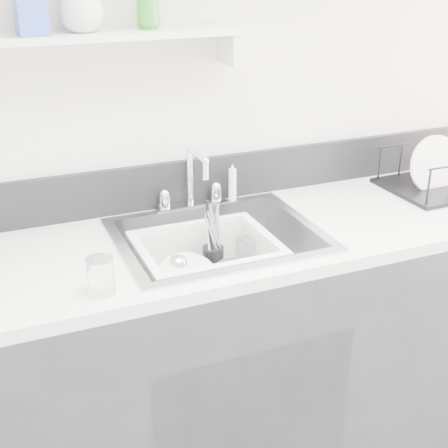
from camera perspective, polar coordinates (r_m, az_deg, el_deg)
name	(u,v)px	position (r m, az deg, el deg)	size (l,w,h in m)	color
counter_run	(218,356)	(2.21, -0.51, -11.94)	(3.20, 0.62, 0.92)	#2B2B2E
backsplash	(186,182)	(2.20, -3.49, 3.85)	(3.20, 0.02, 0.16)	black
sink	(218,261)	(2.02, -0.55, -3.37)	(0.64, 0.52, 0.20)	silver
faucet	(191,192)	(2.16, -3.02, 2.92)	(0.26, 0.18, 0.23)	silver
side_sprayer	(232,183)	(2.22, 0.78, 3.81)	(0.03, 0.03, 0.14)	white
wall_shelf	(76,39)	(1.93, -13.40, 16.10)	(1.00, 0.16, 0.12)	silver
wash_tub	(207,265)	(1.98, -1.60, -3.80)	(0.43, 0.35, 0.17)	white
plate_stack	(190,282)	(1.98, -3.11, -5.28)	(0.23, 0.22, 0.09)	white
utensil_cup	(213,257)	(2.06, -1.02, -3.00)	(0.07, 0.07, 0.24)	black
ladle	(197,274)	(1.99, -2.46, -4.61)	(0.28, 0.10, 0.08)	silver
tumbler_in_tub	(246,254)	(2.08, 2.04, -2.75)	(0.07, 0.07, 0.11)	white
tumbler_counter	(101,276)	(1.66, -11.21, -4.69)	(0.07, 0.07, 0.10)	white
dish_rack	(446,168)	(2.50, 19.61, 4.82)	(0.44, 0.33, 0.15)	black
bowl_small	(253,277)	(2.01, 2.68, -4.91)	(0.11, 0.11, 0.03)	white
soap_bottle_b	(29,0)	(1.89, -17.37, 18.94)	(0.08, 0.09, 0.19)	blue
soap_bottle_c	(81,2)	(1.92, -12.97, 19.16)	(0.13, 0.13, 0.17)	silver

